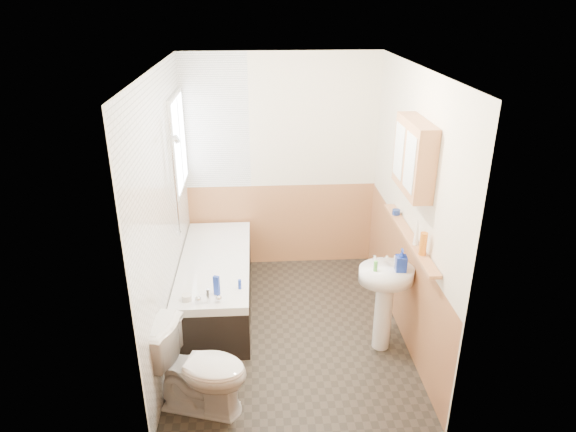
{
  "coord_description": "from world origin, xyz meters",
  "views": [
    {
      "loc": [
        -0.28,
        -4.21,
        3.05
      ],
      "look_at": [
        0.0,
        0.15,
        1.15
      ],
      "focal_mm": 32.0,
      "sensor_mm": 36.0,
      "label": 1
    }
  ],
  "objects_px": {
    "toilet": "(200,369)",
    "pine_shelf": "(409,236)",
    "sink": "(385,291)",
    "medicine_cabinet": "(414,157)",
    "bathtub": "(216,282)"
  },
  "relations": [
    {
      "from": "bathtub",
      "to": "sink",
      "type": "distance_m",
      "value": 1.78
    },
    {
      "from": "pine_shelf",
      "to": "medicine_cabinet",
      "type": "relative_size",
      "value": 2.14
    },
    {
      "from": "bathtub",
      "to": "sink",
      "type": "relative_size",
      "value": 1.91
    },
    {
      "from": "toilet",
      "to": "pine_shelf",
      "type": "xyz_separation_m",
      "value": [
        1.8,
        0.77,
        0.72
      ]
    },
    {
      "from": "bathtub",
      "to": "pine_shelf",
      "type": "height_order",
      "value": "pine_shelf"
    },
    {
      "from": "sink",
      "to": "medicine_cabinet",
      "type": "relative_size",
      "value": 1.41
    },
    {
      "from": "bathtub",
      "to": "medicine_cabinet",
      "type": "relative_size",
      "value": 2.7
    },
    {
      "from": "toilet",
      "to": "sink",
      "type": "height_order",
      "value": "sink"
    },
    {
      "from": "toilet",
      "to": "sink",
      "type": "xyz_separation_m",
      "value": [
        1.6,
        0.67,
        0.22
      ]
    },
    {
      "from": "bathtub",
      "to": "pine_shelf",
      "type": "bearing_deg",
      "value": -21.05
    },
    {
      "from": "sink",
      "to": "medicine_cabinet",
      "type": "xyz_separation_m",
      "value": [
        0.17,
        0.1,
        1.22
      ]
    },
    {
      "from": "bathtub",
      "to": "sink",
      "type": "bearing_deg",
      "value": -26.31
    },
    {
      "from": "toilet",
      "to": "pine_shelf",
      "type": "bearing_deg",
      "value": -50.05
    },
    {
      "from": "toilet",
      "to": "medicine_cabinet",
      "type": "xyz_separation_m",
      "value": [
        1.77,
        0.77,
        1.45
      ]
    },
    {
      "from": "sink",
      "to": "medicine_cabinet",
      "type": "height_order",
      "value": "medicine_cabinet"
    }
  ]
}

